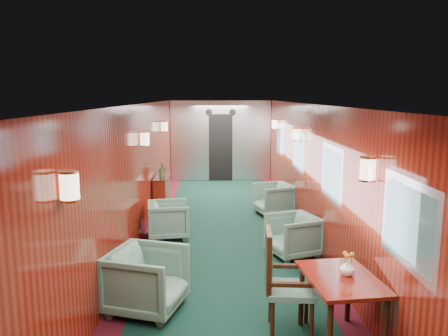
# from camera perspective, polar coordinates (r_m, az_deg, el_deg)

# --- Properties ---
(room) EXTENTS (12.00, 12.10, 2.40)m
(room) POSITION_cam_1_polar(r_m,az_deg,el_deg) (7.17, 0.22, 2.15)
(room) COLOR black
(room) RESTS_ON ground
(bulkhead) EXTENTS (2.98, 0.17, 2.39)m
(bulkhead) POSITION_cam_1_polar(r_m,az_deg,el_deg) (13.09, -0.44, 3.52)
(bulkhead) COLOR silver
(bulkhead) RESTS_ON ground
(windows_right) EXTENTS (0.02, 8.60, 0.80)m
(windows_right) POSITION_cam_1_polar(r_m,az_deg,el_deg) (7.62, 11.42, 1.01)
(windows_right) COLOR #B3B5BA
(windows_right) RESTS_ON ground
(wall_sconces) EXTENTS (2.97, 7.97, 0.25)m
(wall_sconces) POSITION_cam_1_polar(r_m,az_deg,el_deg) (7.71, 0.11, 3.83)
(wall_sconces) COLOR #FAE4C3
(wall_sconces) RESTS_ON ground
(dining_table) EXTENTS (0.79, 1.05, 0.74)m
(dining_table) POSITION_cam_1_polar(r_m,az_deg,el_deg) (4.76, 15.03, -14.84)
(dining_table) COLOR maroon
(dining_table) RESTS_ON ground
(side_chair) EXTENTS (0.55, 0.58, 1.15)m
(side_chair) POSITION_cam_1_polar(r_m,az_deg,el_deg) (4.85, 7.41, -14.06)
(side_chair) COLOR #225042
(side_chair) RESTS_ON ground
(credenza) EXTENTS (0.29, 0.91, 1.09)m
(credenza) POSITION_cam_1_polar(r_m,az_deg,el_deg) (9.64, -8.13, -3.38)
(credenza) COLOR maroon
(credenza) RESTS_ON ground
(flower_vase) EXTENTS (0.17, 0.17, 0.16)m
(flower_vase) POSITION_cam_1_polar(r_m,az_deg,el_deg) (4.73, 15.83, -12.40)
(flower_vase) COLOR white
(flower_vase) RESTS_ON dining_table
(armchair_left_near) EXTENTS (1.04, 1.02, 0.76)m
(armchair_left_near) POSITION_cam_1_polar(r_m,az_deg,el_deg) (5.43, -10.01, -14.21)
(armchair_left_near) COLOR #225042
(armchair_left_near) RESTS_ON ground
(armchair_left_far) EXTENTS (0.83, 0.81, 0.66)m
(armchair_left_far) POSITION_cam_1_polar(r_m,az_deg,el_deg) (7.99, -7.25, -6.71)
(armchair_left_far) COLOR #225042
(armchair_left_far) RESTS_ON ground
(armchair_right_near) EXTENTS (0.93, 0.92, 0.67)m
(armchair_right_near) POSITION_cam_1_polar(r_m,az_deg,el_deg) (7.14, 8.99, -8.71)
(armchair_right_near) COLOR #225042
(armchair_right_near) RESTS_ON ground
(armchair_right_far) EXTENTS (0.93, 0.91, 0.68)m
(armchair_right_far) POSITION_cam_1_polar(r_m,az_deg,el_deg) (9.46, 6.50, -4.07)
(armchair_right_far) COLOR #225042
(armchair_right_far) RESTS_ON ground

